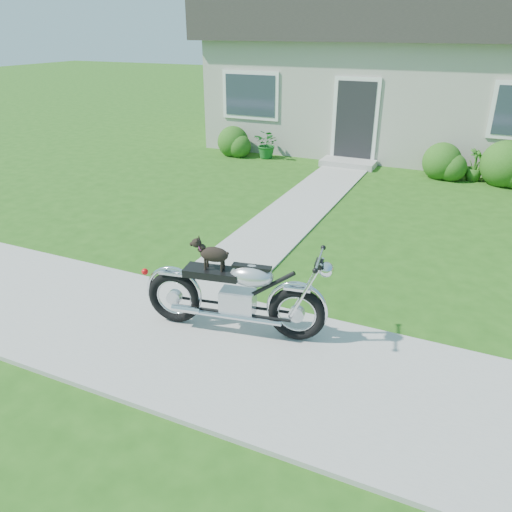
{
  "coord_description": "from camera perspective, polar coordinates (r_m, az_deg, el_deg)",
  "views": [
    {
      "loc": [
        1.67,
        -4.12,
        3.35
      ],
      "look_at": [
        -0.67,
        1.0,
        0.75
      ],
      "focal_mm": 35.0,
      "sensor_mm": 36.0,
      "label": 1
    }
  ],
  "objects": [
    {
      "name": "shrub_row",
      "position": [
        12.96,
        23.15,
        9.83
      ],
      "size": [
        9.89,
        1.11,
        1.11
      ],
      "color": "#275616",
      "rests_on": "ground"
    },
    {
      "name": "walkway",
      "position": [
        10.22,
        5.16,
        5.62
      ],
      "size": [
        1.2,
        8.0,
        0.03
      ],
      "primitive_type": "cube",
      "color": "#9E9B93",
      "rests_on": "ground"
    },
    {
      "name": "potted_plant_right",
      "position": [
        13.02,
        23.73,
        9.49
      ],
      "size": [
        0.56,
        0.56,
        0.75
      ],
      "primitive_type": "imported",
      "rotation": [
        0.0,
        0.0,
        1.09
      ],
      "color": "#2B601A",
      "rests_on": "ground"
    },
    {
      "name": "potted_plant_left",
      "position": [
        14.11,
        1.33,
        12.69
      ],
      "size": [
        0.85,
        0.78,
        0.79
      ],
      "primitive_type": "imported",
      "rotation": [
        0.0,
        0.0,
        6.03
      ],
      "color": "#195F20",
      "rests_on": "ground"
    },
    {
      "name": "sidewalk",
      "position": [
        5.56,
        2.05,
        -12.06
      ],
      "size": [
        24.0,
        2.2,
        0.04
      ],
      "primitive_type": "cube",
      "color": "#9E9B93",
      "rests_on": "ground"
    },
    {
      "name": "house",
      "position": [
        16.25,
        19.77,
        19.22
      ],
      "size": [
        12.6,
        7.03,
        4.5
      ],
      "color": "#B7B3A5",
      "rests_on": "ground"
    },
    {
      "name": "motorcycle_with_dog",
      "position": [
        5.78,
        -2.17,
        -4.28
      ],
      "size": [
        2.21,
        0.71,
        1.14
      ],
      "rotation": [
        0.0,
        0.0,
        0.17
      ],
      "color": "black",
      "rests_on": "sidewalk"
    },
    {
      "name": "ground",
      "position": [
        5.57,
        2.05,
        -12.23
      ],
      "size": [
        80.0,
        80.0,
        0.0
      ],
      "primitive_type": "plane",
      "color": "#235114",
      "rests_on": "ground"
    }
  ]
}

